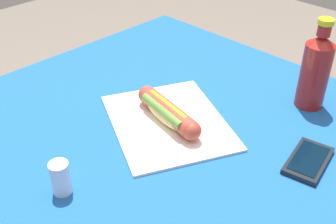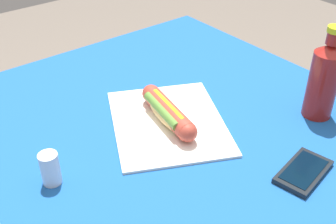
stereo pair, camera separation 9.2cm
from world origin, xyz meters
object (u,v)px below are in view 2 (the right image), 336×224
(soda_bottle, at_px, (324,79))
(salt_shaker, at_px, (50,169))
(cell_phone, at_px, (303,172))
(hot_dog, at_px, (168,112))

(soda_bottle, relative_size, salt_shaker, 3.29)
(cell_phone, height_order, soda_bottle, soda_bottle)
(cell_phone, distance_m, soda_bottle, 0.24)
(hot_dog, bearing_deg, soda_bottle, -122.21)
(hot_dog, bearing_deg, salt_shaker, 93.04)
(cell_phone, bearing_deg, salt_shaker, 54.39)
(soda_bottle, bearing_deg, cell_phone, 119.45)
(cell_phone, bearing_deg, soda_bottle, -60.55)
(cell_phone, xyz_separation_m, salt_shaker, (0.28, 0.39, 0.03))
(hot_dog, height_order, cell_phone, hot_dog)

